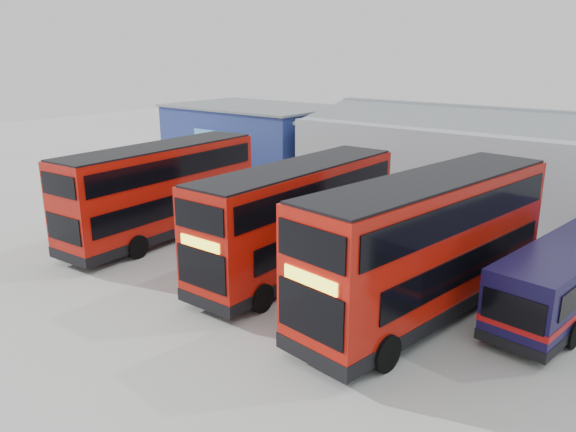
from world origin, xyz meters
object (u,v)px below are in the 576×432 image
at_px(office_block, 254,140).
at_px(double_decker_centre, 297,221).
at_px(single_decker_blue, 573,276).
at_px(double_decker_left, 161,193).
at_px(double_decker_right, 427,248).
at_px(panel_van, 184,171).

distance_m(office_block, double_decker_centre, 20.00).
bearing_deg(single_decker_blue, office_block, -15.94).
relative_size(double_decker_left, double_decker_right, 0.93).
distance_m(office_block, double_decker_left, 15.59).
relative_size(office_block, double_decker_left, 1.11).
relative_size(office_block, single_decker_blue, 1.24).
bearing_deg(double_decker_left, double_decker_right, 177.78).
xyz_separation_m(office_block, panel_van, (-0.03, -6.99, -1.22)).
height_order(double_decker_right, single_decker_blue, double_decker_right).
bearing_deg(double_decker_centre, double_decker_left, -176.93).
relative_size(double_decker_centre, double_decker_right, 0.91).
xyz_separation_m(office_block, single_decker_blue, (24.51, -10.30, -1.27)).
distance_m(double_decker_centre, panel_van, 16.14).
height_order(office_block, panel_van, office_block).
relative_size(double_decker_left, double_decker_centre, 1.02).
distance_m(office_block, single_decker_blue, 26.62).
xyz_separation_m(office_block, double_decker_centre, (14.66, -13.61, -0.29)).
distance_m(office_block, double_decker_right, 24.72).
height_order(single_decker_blue, panel_van, single_decker_blue).
bearing_deg(double_decker_right, double_decker_left, -171.32).
xyz_separation_m(double_decker_centre, panel_van, (-14.68, 6.62, -0.93)).
relative_size(double_decker_left, panel_van, 1.90).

